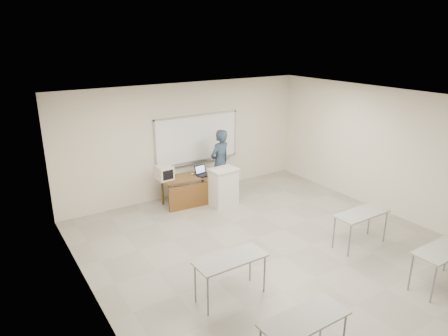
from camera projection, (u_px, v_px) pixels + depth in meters
floor at (284, 256)px, 7.88m from camera, size 7.00×8.00×0.01m
whiteboard at (197, 139)px, 10.72m from camera, size 2.48×0.10×1.31m
student_desks at (340, 256)px, 6.59m from camera, size 4.40×2.20×0.73m
instructor_desk at (189, 187)px, 10.05m from camera, size 1.25×0.63×0.75m
podium at (223, 187)px, 10.12m from camera, size 0.69×0.50×0.96m
crt_monitor at (164, 173)px, 9.83m from camera, size 0.37×0.42×0.35m
laptop at (203, 173)px, 10.15m from camera, size 0.33×0.30×0.24m
mouse at (193, 174)px, 10.20m from camera, size 0.11×0.10×0.04m
keyboard at (217, 169)px, 9.95m from camera, size 0.49×0.24×0.03m
presenter at (220, 163)px, 10.63m from camera, size 0.75×0.60×1.81m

